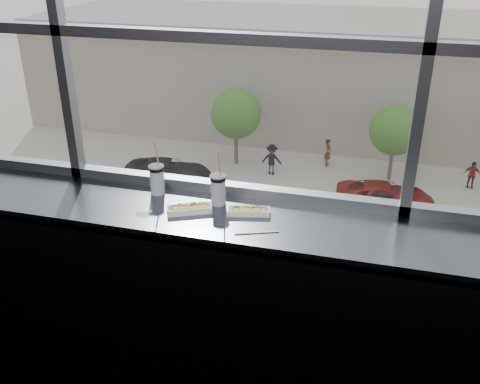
% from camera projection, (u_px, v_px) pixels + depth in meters
% --- Properties ---
extents(wall_back_lower, '(6.00, 0.00, 6.00)m').
position_uv_depth(wall_back_lower, '(230.00, 270.00, 3.42)').
color(wall_back_lower, black).
rests_on(wall_back_lower, ground).
extents(counter, '(6.00, 0.55, 0.06)m').
position_uv_depth(counter, '(216.00, 218.00, 2.95)').
color(counter, '#555A60').
rests_on(counter, ground).
extents(counter_fascia, '(6.00, 0.04, 1.04)m').
position_uv_depth(counter_fascia, '(204.00, 322.00, 2.96)').
color(counter_fascia, '#555A60').
rests_on(counter_fascia, ground).
extents(hotdog_tray_left, '(0.25, 0.18, 0.06)m').
position_uv_depth(hotdog_tray_left, '(189.00, 208.00, 2.94)').
color(hotdog_tray_left, white).
rests_on(hotdog_tray_left, counter).
extents(hotdog_tray_right, '(0.24, 0.13, 0.06)m').
position_uv_depth(hotdog_tray_right, '(249.00, 211.00, 2.92)').
color(hotdog_tray_right, white).
rests_on(hotdog_tray_right, counter).
extents(soda_cup_left, '(0.09, 0.09, 0.34)m').
position_uv_depth(soda_cup_left, '(157.00, 178.00, 3.13)').
color(soda_cup_left, white).
rests_on(soda_cup_left, counter).
extents(soda_cup_right, '(0.09, 0.09, 0.34)m').
position_uv_depth(soda_cup_right, '(218.00, 188.00, 3.00)').
color(soda_cup_right, white).
rests_on(soda_cup_right, counter).
extents(loose_straw, '(0.22, 0.09, 0.01)m').
position_uv_depth(loose_straw, '(257.00, 233.00, 2.75)').
color(loose_straw, white).
rests_on(loose_straw, counter).
extents(wrapper, '(0.10, 0.07, 0.02)m').
position_uv_depth(wrapper, '(144.00, 211.00, 2.94)').
color(wrapper, silver).
rests_on(wrapper, counter).
extents(plaza_ground, '(120.00, 120.00, 0.00)m').
position_uv_depth(plaza_ground, '(371.00, 106.00, 46.21)').
color(plaza_ground, '#AFA795').
rests_on(plaza_ground, ground).
extents(street_asphalt, '(80.00, 10.00, 0.06)m').
position_uv_depth(street_asphalt, '(348.00, 242.00, 25.81)').
color(street_asphalt, black).
rests_on(street_asphalt, plaza_ground).
extents(far_sidewalk, '(80.00, 6.00, 0.04)m').
position_uv_depth(far_sidewalk, '(359.00, 177.00, 32.75)').
color(far_sidewalk, '#AFA795').
rests_on(far_sidewalk, plaza_ground).
extents(far_building, '(50.00, 14.00, 8.00)m').
position_uv_depth(far_building, '(374.00, 74.00, 39.69)').
color(far_building, gray).
rests_on(far_building, plaza_ground).
extents(car_near_c, '(3.81, 7.26, 2.31)m').
position_uv_depth(car_near_c, '(339.00, 266.00, 21.84)').
color(car_near_c, '#932B49').
rests_on(car_near_c, street_asphalt).
extents(car_near_b, '(2.76, 6.25, 2.06)m').
position_uv_depth(car_near_b, '(162.00, 242.00, 23.74)').
color(car_near_b, black).
rests_on(car_near_b, street_asphalt).
extents(car_near_a, '(3.28, 6.31, 2.01)m').
position_uv_depth(car_near_a, '(35.00, 224.00, 25.29)').
color(car_near_a, '#91A4B1').
rests_on(car_near_a, street_asphalt).
extents(car_far_b, '(2.97, 5.98, 1.92)m').
position_uv_depth(car_far_b, '(386.00, 192.00, 28.47)').
color(car_far_b, '#A30800').
rests_on(car_far_b, street_asphalt).
extents(car_far_a, '(3.04, 5.97, 1.91)m').
position_uv_depth(car_far_a, '(167.00, 168.00, 31.43)').
color(car_far_a, black).
rests_on(car_far_a, street_asphalt).
extents(pedestrian_c, '(0.87, 0.65, 1.95)m').
position_uv_depth(pedestrian_c, '(472.00, 172.00, 30.89)').
color(pedestrian_c, '#66605B').
rests_on(pedestrian_c, far_sidewalk).
extents(pedestrian_a, '(1.03, 0.77, 2.31)m').
position_uv_depth(pedestrian_a, '(272.00, 156.00, 32.58)').
color(pedestrian_a, '#66605B').
rests_on(pedestrian_a, far_sidewalk).
extents(pedestrian_b, '(0.71, 0.95, 2.14)m').
position_uv_depth(pedestrian_b, '(328.00, 150.00, 33.80)').
color(pedestrian_b, '#66605B').
rests_on(pedestrian_b, far_sidewalk).
extents(tree_left, '(3.19, 3.19, 4.98)m').
position_uv_depth(tree_left, '(236.00, 114.00, 33.14)').
color(tree_left, '#47382B').
rests_on(tree_left, far_sidewalk).
extents(tree_center, '(3.00, 3.00, 4.69)m').
position_uv_depth(tree_center, '(395.00, 130.00, 30.96)').
color(tree_center, '#47382B').
rests_on(tree_center, far_sidewalk).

